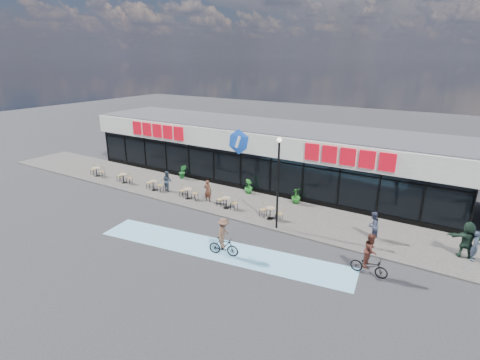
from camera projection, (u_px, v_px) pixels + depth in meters
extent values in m
plane|color=#28282B|center=(180.00, 223.00, 22.92)|extent=(120.00, 120.00, 0.00)
cube|color=#625D57|center=(222.00, 199.00, 26.52)|extent=(44.00, 5.00, 0.10)
cube|color=#74BBDC|center=(220.00, 250.00, 19.69)|extent=(14.17, 4.13, 0.01)
cube|color=black|center=(260.00, 162.00, 30.49)|extent=(30.00, 6.00, 3.00)
cube|color=white|center=(260.00, 135.00, 29.66)|extent=(30.60, 6.30, 1.50)
cube|color=#47474C|center=(261.00, 125.00, 29.53)|extent=(30.60, 6.30, 0.10)
cube|color=navy|center=(241.00, 151.00, 27.55)|extent=(30.60, 0.08, 0.18)
cube|color=black|center=(241.00, 156.00, 27.69)|extent=(30.00, 0.06, 0.08)
cube|color=black|center=(241.00, 187.00, 28.47)|extent=(30.00, 0.10, 0.40)
cube|color=#B50616|center=(157.00, 131.00, 31.14)|extent=(5.63, 0.18, 1.10)
cube|color=#B50616|center=(348.00, 157.00, 23.08)|extent=(5.63, 0.18, 1.10)
ellipsoid|color=blue|center=(239.00, 142.00, 27.11)|extent=(1.90, 0.24, 1.90)
cylinder|color=black|center=(107.00, 147.00, 35.60)|extent=(0.10, 0.10, 3.00)
cylinder|color=black|center=(125.00, 150.00, 34.34)|extent=(0.10, 0.10, 3.00)
cylinder|color=black|center=(145.00, 154.00, 33.09)|extent=(0.10, 0.10, 3.00)
cylinder|color=black|center=(166.00, 157.00, 31.83)|extent=(0.10, 0.10, 3.00)
cylinder|color=black|center=(189.00, 162.00, 30.57)|extent=(0.10, 0.10, 3.00)
cylinder|color=black|center=(214.00, 166.00, 29.31)|extent=(0.10, 0.10, 3.00)
cylinder|color=black|center=(241.00, 171.00, 28.05)|extent=(0.10, 0.10, 3.00)
cylinder|color=black|center=(270.00, 177.00, 26.79)|extent=(0.10, 0.10, 3.00)
cylinder|color=black|center=(303.00, 182.00, 25.53)|extent=(0.10, 0.10, 3.00)
cylinder|color=black|center=(338.00, 189.00, 24.27)|extent=(0.10, 0.10, 3.00)
cylinder|color=black|center=(378.00, 196.00, 23.01)|extent=(0.10, 0.10, 3.00)
cylinder|color=black|center=(423.00, 204.00, 21.75)|extent=(0.10, 0.10, 3.00)
cylinder|color=black|center=(472.00, 214.00, 20.50)|extent=(0.10, 0.10, 3.00)
cylinder|color=black|center=(278.00, 186.00, 21.20)|extent=(0.12, 0.12, 5.16)
sphere|color=#FFF2CC|center=(279.00, 140.00, 20.35)|extent=(0.28, 0.28, 0.28)
cylinder|color=tan|center=(96.00, 168.00, 31.24)|extent=(0.60, 0.60, 0.04)
cylinder|color=black|center=(97.00, 172.00, 31.35)|extent=(0.06, 0.06, 0.70)
cylinder|color=black|center=(97.00, 176.00, 31.46)|extent=(0.40, 0.40, 0.02)
cylinder|color=tan|center=(123.00, 174.00, 29.59)|extent=(0.60, 0.60, 0.04)
cylinder|color=black|center=(124.00, 178.00, 29.70)|extent=(0.06, 0.06, 0.70)
cylinder|color=black|center=(124.00, 183.00, 29.81)|extent=(0.40, 0.40, 0.02)
cylinder|color=tan|center=(153.00, 181.00, 27.93)|extent=(0.60, 0.60, 0.04)
cylinder|color=black|center=(154.00, 186.00, 28.04)|extent=(0.06, 0.06, 0.70)
cylinder|color=black|center=(154.00, 190.00, 28.16)|extent=(0.40, 0.40, 0.02)
cylinder|color=tan|center=(187.00, 189.00, 26.28)|extent=(0.60, 0.60, 0.04)
cylinder|color=black|center=(188.00, 194.00, 26.39)|extent=(0.06, 0.06, 0.70)
cylinder|color=black|center=(188.00, 198.00, 26.50)|extent=(0.40, 0.40, 0.02)
cylinder|color=tan|center=(226.00, 198.00, 24.63)|extent=(0.60, 0.60, 0.04)
cylinder|color=black|center=(226.00, 203.00, 24.74)|extent=(0.06, 0.06, 0.70)
cylinder|color=black|center=(226.00, 208.00, 24.85)|extent=(0.40, 0.40, 0.02)
cylinder|color=tan|center=(270.00, 208.00, 22.98)|extent=(0.60, 0.60, 0.04)
cylinder|color=black|center=(270.00, 213.00, 23.09)|extent=(0.06, 0.06, 0.70)
cylinder|color=black|center=(270.00, 219.00, 23.20)|extent=(0.40, 0.40, 0.02)
imported|color=#1D6828|center=(183.00, 172.00, 30.72)|extent=(0.82, 0.79, 1.16)
imported|color=#1D6820|center=(249.00, 186.00, 27.41)|extent=(0.62, 0.62, 1.05)
imported|color=#1A5618|center=(296.00, 196.00, 25.53)|extent=(0.79, 0.79, 1.10)
imported|color=#502B1C|center=(208.00, 191.00, 25.76)|extent=(0.63, 0.47, 1.57)
imported|color=#303D4A|center=(167.00, 181.00, 27.88)|extent=(0.83, 0.70, 1.52)
imported|color=#333950|center=(373.00, 225.00, 20.50)|extent=(0.79, 0.91, 1.57)
imported|color=#2D3746|center=(475.00, 246.00, 18.29)|extent=(0.40, 0.58, 1.57)
imported|color=#1A2F23|center=(467.00, 240.00, 18.53)|extent=(1.83, 0.84, 1.90)
imported|color=black|center=(224.00, 246.00, 19.06)|extent=(1.66, 0.79, 0.96)
imported|color=brown|center=(223.00, 233.00, 18.82)|extent=(0.79, 1.12, 1.58)
imported|color=black|center=(369.00, 266.00, 17.34)|extent=(1.76, 0.67, 0.91)
imported|color=#51251D|center=(371.00, 250.00, 17.09)|extent=(0.65, 0.82, 1.63)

